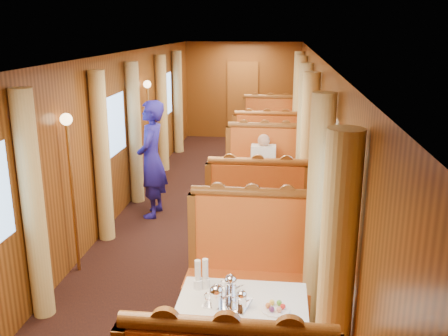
% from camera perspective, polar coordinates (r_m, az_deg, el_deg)
% --- Properties ---
extents(floor, '(3.00, 12.00, 0.01)m').
position_cam_1_polar(floor, '(7.71, -1.46, -6.11)').
color(floor, black).
rests_on(floor, ground).
extents(ceiling, '(3.00, 12.00, 0.01)m').
position_cam_1_polar(ceiling, '(7.16, -1.60, 12.77)').
color(ceiling, silver).
rests_on(ceiling, wall_left).
extents(wall_far, '(3.00, 0.01, 2.50)m').
position_cam_1_polar(wall_far, '(13.22, 2.16, 8.81)').
color(wall_far, brown).
rests_on(wall_far, floor).
extents(wall_left, '(0.01, 12.00, 2.50)m').
position_cam_1_polar(wall_left, '(7.69, -12.68, 3.19)').
color(wall_left, brown).
rests_on(wall_left, floor).
extents(wall_right, '(0.01, 12.00, 2.50)m').
position_cam_1_polar(wall_right, '(7.28, 10.25, 2.62)').
color(wall_right, brown).
rests_on(wall_right, floor).
extents(doorway_far, '(0.80, 0.04, 2.00)m').
position_cam_1_polar(doorway_far, '(13.22, 2.14, 7.72)').
color(doorway_far, brown).
rests_on(doorway_far, floor).
extents(banquette_near_aft, '(1.30, 0.55, 1.34)m').
position_cam_1_polar(banquette_near_aft, '(5.22, 2.98, -12.36)').
color(banquette_near_aft, '#B73614').
rests_on(banquette_near_aft, floor).
extents(table_mid, '(1.05, 0.72, 0.75)m').
position_cam_1_polar(table_mid, '(7.52, 4.20, -3.69)').
color(table_mid, white).
rests_on(table_mid, floor).
extents(banquette_mid_fwd, '(1.30, 0.55, 1.34)m').
position_cam_1_polar(banquette_mid_fwd, '(6.55, 3.82, -6.26)').
color(banquette_mid_fwd, '#B73614').
rests_on(banquette_mid_fwd, floor).
extents(banquette_mid_aft, '(1.30, 0.55, 1.34)m').
position_cam_1_polar(banquette_mid_aft, '(8.46, 4.51, -1.08)').
color(banquette_mid_aft, '#B73614').
rests_on(banquette_mid_aft, floor).
extents(table_far, '(1.05, 0.72, 0.75)m').
position_cam_1_polar(table_far, '(10.88, 5.02, 2.50)').
color(table_far, white).
rests_on(table_far, floor).
extents(banquette_far_fwd, '(1.30, 0.55, 1.34)m').
position_cam_1_polar(banquette_far_fwd, '(9.88, 4.85, 1.41)').
color(banquette_far_fwd, '#B73614').
rests_on(banquette_far_fwd, floor).
extents(banquette_far_aft, '(1.30, 0.55, 1.34)m').
position_cam_1_polar(banquette_far_aft, '(11.85, 5.18, 3.87)').
color(banquette_far_aft, '#B73614').
rests_on(banquette_far_aft, floor).
extents(tea_tray, '(0.39, 0.33, 0.01)m').
position_cam_1_polar(tea_tray, '(4.14, 0.41, -15.17)').
color(tea_tray, silver).
rests_on(tea_tray, table_near).
extents(teapot_left, '(0.18, 0.14, 0.15)m').
position_cam_1_polar(teapot_left, '(4.07, -0.87, -14.75)').
color(teapot_left, silver).
rests_on(teapot_left, tea_tray).
extents(teapot_right, '(0.15, 0.11, 0.12)m').
position_cam_1_polar(teapot_right, '(4.07, 2.02, -15.02)').
color(teapot_right, silver).
rests_on(teapot_right, tea_tray).
extents(teapot_back, '(0.20, 0.17, 0.14)m').
position_cam_1_polar(teapot_back, '(4.23, 0.75, -13.50)').
color(teapot_back, silver).
rests_on(teapot_back, tea_tray).
extents(fruit_plate, '(0.23, 0.23, 0.05)m').
position_cam_1_polar(fruit_plate, '(4.08, 5.90, -15.62)').
color(fruit_plate, white).
rests_on(fruit_plate, table_near).
extents(cup_inboard, '(0.08, 0.08, 0.26)m').
position_cam_1_polar(cup_inboard, '(4.31, -3.00, -12.41)').
color(cup_inboard, white).
rests_on(cup_inboard, table_near).
extents(cup_outboard, '(0.08, 0.08, 0.26)m').
position_cam_1_polar(cup_outboard, '(4.33, -2.15, -12.26)').
color(cup_outboard, white).
rests_on(cup_outboard, table_near).
extents(rose_vase_mid, '(0.06, 0.06, 0.36)m').
position_cam_1_polar(rose_vase_mid, '(7.38, 4.05, 0.43)').
color(rose_vase_mid, silver).
rests_on(rose_vase_mid, table_mid).
extents(rose_vase_far, '(0.06, 0.06, 0.36)m').
position_cam_1_polar(rose_vase_far, '(10.74, 4.93, 5.34)').
color(rose_vase_far, silver).
rests_on(rose_vase_far, table_far).
extents(curtain_left_near_b, '(0.22, 0.22, 2.35)m').
position_cam_1_polar(curtain_left_near_b, '(5.26, -20.98, -4.28)').
color(curtain_left_near_b, '#E2C473').
rests_on(curtain_left_near_b, floor).
extents(window_right_near, '(0.01, 1.20, 0.90)m').
position_cam_1_polar(window_right_near, '(3.89, 13.15, -6.39)').
color(window_right_near, '#7FADE5').
rests_on(window_right_near, wall_right).
extents(curtain_right_near_a, '(0.22, 0.22, 2.35)m').
position_cam_1_polar(curtain_right_near_a, '(3.31, 12.44, -15.93)').
color(curtain_right_near_a, '#E2C473').
rests_on(curtain_right_near_a, floor).
extents(curtain_right_near_b, '(0.22, 0.22, 2.35)m').
position_cam_1_polar(curtain_right_near_b, '(4.70, 10.65, -5.86)').
color(curtain_right_near_b, '#E2C473').
rests_on(curtain_right_near_b, floor).
extents(window_left_mid, '(0.01, 1.20, 0.90)m').
position_cam_1_polar(window_left_mid, '(7.64, -12.67, 4.65)').
color(window_left_mid, '#7FADE5').
rests_on(window_left_mid, wall_left).
extents(curtain_left_mid_a, '(0.22, 0.22, 2.35)m').
position_cam_1_polar(curtain_left_mid_a, '(6.95, -13.78, 1.14)').
color(curtain_left_mid_a, '#E2C473').
rests_on(curtain_left_mid_a, floor).
extents(curtain_left_mid_b, '(0.22, 0.22, 2.35)m').
position_cam_1_polar(curtain_left_mid_b, '(8.39, -10.16, 3.87)').
color(curtain_left_mid_b, '#E2C473').
rests_on(curtain_left_mid_b, floor).
extents(window_right_mid, '(0.01, 1.20, 0.90)m').
position_cam_1_polar(window_right_mid, '(7.24, 10.21, 4.17)').
color(window_right_mid, '#7FADE5').
rests_on(window_right_mid, wall_right).
extents(curtain_right_mid_a, '(0.22, 0.22, 2.35)m').
position_cam_1_polar(curtain_right_mid_a, '(6.54, 9.56, 0.45)').
color(curtain_right_mid_a, '#E2C473').
rests_on(curtain_right_mid_a, floor).
extents(curtain_right_mid_b, '(0.22, 0.22, 2.35)m').
position_cam_1_polar(curtain_right_mid_b, '(8.05, 9.06, 3.41)').
color(curtain_right_mid_b, '#E2C473').
rests_on(curtain_right_mid_b, floor).
extents(window_left_far, '(0.01, 1.20, 0.90)m').
position_cam_1_polar(window_left_far, '(10.96, -6.72, 8.28)').
color(window_left_far, '#7FADE5').
rests_on(window_left_far, wall_left).
extents(curtain_left_far_a, '(0.22, 0.22, 2.35)m').
position_cam_1_polar(curtain_left_far_a, '(10.23, -7.09, 6.16)').
color(curtain_left_far_a, '#E2C473').
rests_on(curtain_left_far_a, floor).
extents(curtain_left_far_b, '(0.22, 0.22, 2.35)m').
position_cam_1_polar(curtain_left_far_b, '(11.73, -5.31, 7.47)').
color(curtain_left_far_b, '#E2C473').
rests_on(curtain_left_far_b, floor).
extents(window_right_far, '(0.01, 1.20, 0.90)m').
position_cam_1_polar(window_right_far, '(10.68, 9.14, 7.99)').
color(window_right_far, '#7FADE5').
rests_on(window_right_far, wall_right).
extents(curtain_right_far_a, '(0.22, 0.22, 2.35)m').
position_cam_1_polar(curtain_right_far_a, '(9.95, 8.64, 5.83)').
color(curtain_right_far_a, '#E2C473').
rests_on(curtain_right_far_a, floor).
extents(curtain_right_far_b, '(0.22, 0.22, 2.35)m').
position_cam_1_polar(curtain_right_far_b, '(11.49, 8.40, 7.19)').
color(curtain_right_far_b, '#E2C473').
rests_on(curtain_right_far_b, floor).
extents(sconce_left_fore, '(0.14, 0.14, 1.95)m').
position_cam_1_polar(sconce_left_fore, '(6.04, -17.21, 0.71)').
color(sconce_left_fore, '#BF8C3F').
rests_on(sconce_left_fore, floor).
extents(sconce_right_fore, '(0.14, 0.14, 1.95)m').
position_cam_1_polar(sconce_right_fore, '(5.55, 10.33, -0.14)').
color(sconce_right_fore, '#BF8C3F').
rests_on(sconce_right_fore, floor).
extents(sconce_left_aft, '(0.14, 0.14, 1.95)m').
position_cam_1_polar(sconce_left_aft, '(9.27, -8.65, 6.40)').
color(sconce_left_aft, '#BF8C3F').
rests_on(sconce_left_aft, floor).
extents(sconce_right_aft, '(0.14, 0.14, 1.95)m').
position_cam_1_polar(sconce_right_aft, '(8.96, 9.01, 6.05)').
color(sconce_right_aft, '#BF8C3F').
rests_on(sconce_right_aft, floor).
extents(steward, '(0.44, 0.67, 1.83)m').
position_cam_1_polar(steward, '(7.77, -8.27, 0.98)').
color(steward, navy).
rests_on(steward, floor).
extents(passenger, '(0.40, 0.44, 0.76)m').
position_cam_1_polar(passenger, '(8.16, 4.50, 0.60)').
color(passenger, beige).
rests_on(passenger, banquette_mid_aft).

